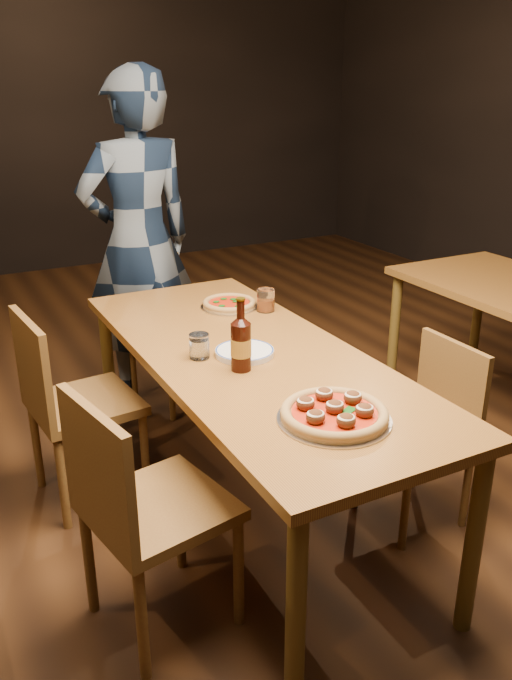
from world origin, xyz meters
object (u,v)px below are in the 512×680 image
chair_main_sw (85,402)px  chair_main_e (415,433)px  water_glass (199,346)px  diner (139,242)px  pizza_meatball (334,413)px  table_main (250,369)px  amber_glass (266,300)px  plate_stack (245,352)px  chair_main_nw (159,505)px  chair_end (174,331)px  beer_bottle (241,345)px  pizza_margherita (229,304)px

chair_main_sw → chair_main_e: chair_main_sw is taller
water_glass → diner: (0.19, 1.30, 0.13)m
chair_main_e → pizza_meatball: size_ratio=2.21×
table_main → amber_glass: 0.53m
chair_main_e → plate_stack: (-0.61, 0.34, 0.35)m
chair_main_nw → table_main: bearing=-63.8°
chair_main_nw → chair_main_sw: (-0.03, 0.87, -0.00)m
chair_main_nw → amber_glass: 1.24m
chair_main_nw → chair_end: 1.71m
chair_main_e → diner: bearing=-161.1°
water_glass → diner: bearing=81.5°
plate_stack → pizza_meatball: bearing=-89.1°
table_main → chair_main_sw: (-0.58, 0.45, -0.22)m
chair_main_e → chair_end: chair_end is taller
chair_end → diner: diner is taller
chair_main_sw → chair_end: 0.99m
plate_stack → amber_glass: (0.33, 0.44, 0.04)m
chair_main_nw → pizza_meatball: chair_main_nw is taller
chair_main_sw → chair_end: chair_main_sw is taller
beer_bottle → chair_main_nw: bearing=-147.9°
chair_main_e → beer_bottle: size_ratio=2.95×
pizza_margherita → chair_main_sw: bearing=-172.3°
table_main → plate_stack: bearing=-157.8°
chair_main_e → beer_bottle: 0.85m
amber_glass → water_glass: bearing=-142.9°
table_main → chair_end: (0.11, 1.16, -0.25)m
chair_main_nw → amber_glass: bearing=-56.3°
pizza_margherita → amber_glass: (0.13, -0.13, 0.04)m
pizza_margherita → beer_bottle: bearing=-112.1°
chair_end → beer_bottle: beer_bottle is taller
beer_bottle → diner: bearing=86.1°
amber_glass → pizza_meatball: bearing=-107.0°
amber_glass → pizza_margherita: bearing=134.9°
table_main → amber_glass: (0.30, 0.42, 0.12)m
table_main → plate_stack: (-0.03, -0.01, 0.08)m
amber_glass → diner: size_ratio=0.06×
pizza_meatball → amber_glass: amber_glass is taller
chair_end → chair_main_nw: bearing=-131.2°
table_main → pizza_meatball: 0.64m
chair_main_sw → pizza_meatball: chair_main_sw is taller
chair_main_nw → chair_main_e: 1.14m
table_main → beer_bottle: bearing=-128.6°
pizza_meatball → diner: size_ratio=0.20×
pizza_meatball → pizza_margherita: (0.19, 1.18, -0.01)m
chair_main_e → diner: 1.87m
table_main → chair_main_e: chair_main_e is taller
table_main → amber_glass: bearing=54.6°
chair_main_e → plate_stack: 0.79m
chair_main_e → pizza_meatball: bearing=-65.6°
table_main → chair_main_sw: chair_main_sw is taller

